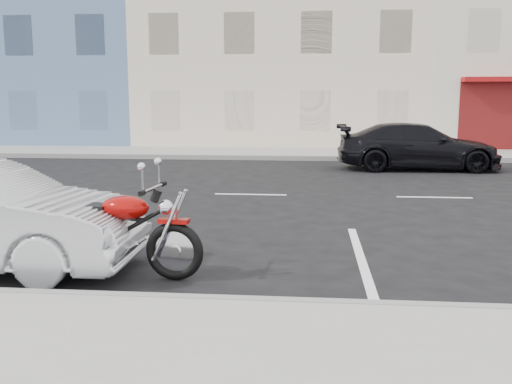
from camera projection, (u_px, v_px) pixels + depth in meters
The scene contains 7 objects.
ground at pixel (341, 196), 12.50m from camera, with size 120.00×120.00×0.00m, color black.
sidewalk_far at pixel (195, 153), 21.49m from camera, with size 80.00×3.40×0.15m, color gray.
curb_far at pixel (185, 157), 19.82m from camera, with size 80.00×0.12×0.16m, color gray.
bldg_blue at pixel (47, 9), 28.72m from camera, with size 12.00×12.00×13.00m, color slate.
bldg_cream at pixel (285, 22), 27.74m from camera, with size 12.00×12.00×11.50m, color beige.
motorcycle at pixel (177, 238), 6.68m from camera, with size 2.23×0.74×1.12m.
car_far at pixel (418, 146), 16.97m from camera, with size 1.93×4.76×1.38m, color black.
Camera 1 is at (-0.72, -12.43, 2.15)m, focal length 40.00 mm.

